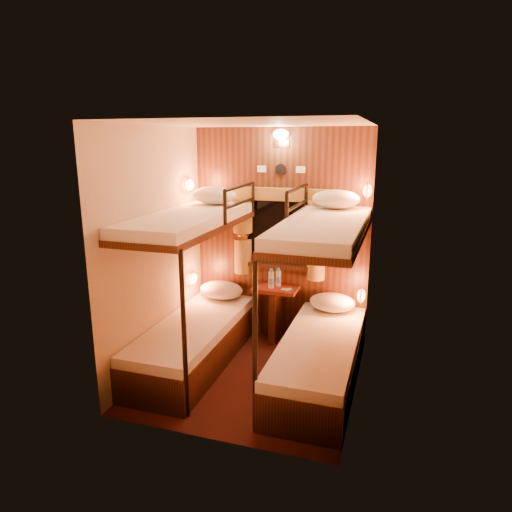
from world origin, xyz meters
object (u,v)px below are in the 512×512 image
(bunk_right, at_px, (320,328))
(bottle_right, at_px, (278,278))
(bottle_left, at_px, (271,280))
(bunk_left, at_px, (194,312))
(table, at_px, (275,307))

(bunk_right, height_order, bottle_right, bunk_right)
(bunk_right, relative_size, bottle_left, 8.35)
(bunk_left, bearing_deg, bunk_right, 0.00)
(bunk_right, relative_size, table, 2.90)
(bunk_right, distance_m, bottle_left, 1.01)
(bunk_right, xyz_separation_m, table, (-0.65, 0.78, -0.14))
(bottle_left, bearing_deg, bottle_right, 57.20)
(bunk_left, distance_m, bottle_right, 1.07)
(bunk_right, distance_m, table, 1.02)
(bottle_left, bearing_deg, table, 58.70)
(bunk_left, height_order, table, bunk_left)
(bunk_right, relative_size, bottle_right, 8.75)
(table, relative_size, bottle_left, 2.88)
(table, distance_m, bottle_right, 0.33)
(bunk_left, xyz_separation_m, bunk_right, (1.30, 0.00, 0.00))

